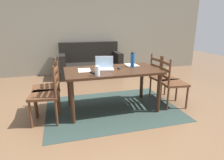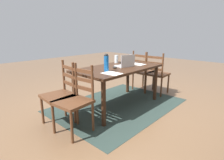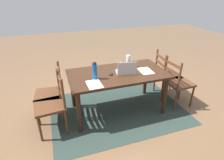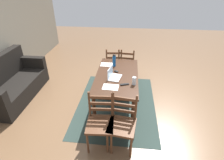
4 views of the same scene
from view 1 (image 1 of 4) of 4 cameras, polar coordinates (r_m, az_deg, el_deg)
name	(u,v)px [view 1 (image 1 of 4)]	position (r m, az deg, el deg)	size (l,w,h in m)	color
ground_plane	(112,108)	(3.61, 0.06, -8.50)	(14.00, 14.00, 0.00)	brown
area_rug	(112,108)	(3.61, 0.06, -8.45)	(2.39, 1.73, 0.01)	#283833
wall_back	(86,30)	(6.18, -7.70, 14.69)	(8.00, 0.12, 2.70)	gray
dining_table	(112,75)	(3.39, 0.06, 1.64)	(1.66, 0.88, 0.75)	#382114
chair_left_far	(48,87)	(3.50, -18.64, -2.09)	(0.47, 0.47, 0.95)	#56331E
chair_left_near	(47,94)	(3.16, -18.89, -4.09)	(0.49, 0.49, 0.95)	#56331E
chair_right_far	(162,78)	(4.03, 14.84, 0.60)	(0.48, 0.48, 0.95)	#56331E
chair_right_near	(172,83)	(3.75, 17.46, -0.78)	(0.48, 0.48, 0.95)	#56331E
couch	(90,64)	(5.83, -6.49, 4.77)	(1.80, 0.80, 1.00)	black
laptop	(104,66)	(3.39, -2.29, 4.25)	(0.36, 0.28, 0.23)	silver
water_bottle	(133,59)	(3.57, 6.19, 6.27)	(0.08, 0.08, 0.29)	#145199
drinking_glass	(97,71)	(2.94, -4.41, 2.70)	(0.07, 0.07, 0.16)	silver
computer_mouse	(119,68)	(3.42, 2.08, 3.67)	(0.06, 0.10, 0.03)	black
tv_remote	(93,73)	(3.12, -5.68, 2.18)	(0.04, 0.17, 0.02)	black
paper_stack_left	(84,70)	(3.35, -8.32, 2.94)	(0.21, 0.30, 0.00)	white
paper_stack_right	(132,65)	(3.77, 5.92, 4.55)	(0.21, 0.30, 0.00)	white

